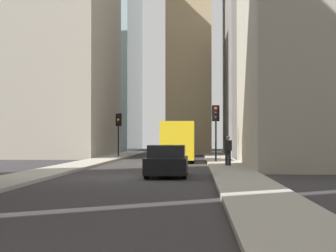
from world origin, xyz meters
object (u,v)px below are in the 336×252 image
Objects in this scene: delivery_truck at (178,142)px; sedan_black at (167,162)px; traffic_light_far_junction at (216,120)px; pedestrian at (228,149)px; traffic_light_midblock at (118,125)px.

delivery_truck reaches higher than sedan_black.
traffic_light_far_junction reaches higher than delivery_truck.
delivery_truck is 1.50× the size of sedan_black.
traffic_light_far_junction is at bearing -10.56° from sedan_black.
traffic_light_far_junction is 2.23× the size of pedestrian.
sedan_black is 1.12× the size of traffic_light_far_junction.
traffic_light_midblock is 13.56m from traffic_light_far_junction.
delivery_truck is at bearing -0.00° from sedan_black.
sedan_black is 25.53m from traffic_light_midblock.
sedan_black is (-15.57, 0.00, -0.80)m from delivery_truck.
traffic_light_far_junction reaches higher than pedestrian.
delivery_truck is at bearing 22.43° from pedestrian.
pedestrian is at bearing -157.57° from delivery_truck.
delivery_truck is 3.40m from traffic_light_far_junction.
sedan_black is 14.41m from traffic_light_far_junction.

